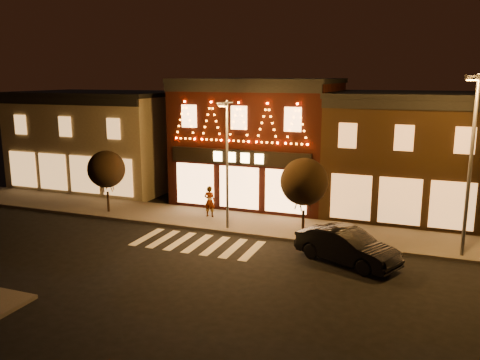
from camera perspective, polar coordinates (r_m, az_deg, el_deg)
The scene contains 11 objects.
ground at distance 22.41m, azimuth -9.45°, elevation -10.41°, with size 120.00×120.00×0.00m, color black.
sidewalk_far at distance 28.47m, azimuth 2.24°, elevation -5.19°, with size 44.00×4.00×0.15m, color #47423D.
building_left at distance 39.92m, azimuth -15.69°, elevation 4.59°, with size 12.20×8.28×7.30m.
building_pulp at distance 33.79m, azimuth 2.34°, elevation 4.63°, with size 10.20×8.34×8.30m.
building_right_a at distance 32.15m, azimuth 18.62°, elevation 2.91°, with size 9.20×8.28×7.50m.
streetlamp_mid at distance 26.52m, azimuth -1.57°, elevation 2.88°, with size 0.64×1.61×7.05m.
streetlamp_right at distance 24.45m, azimuth 25.11°, elevation 2.89°, with size 0.75×1.93×8.41m.
tree_left at distance 31.41m, azimuth -15.19°, elevation 1.21°, with size 2.30×2.30×3.84m.
tree_right at distance 25.85m, azimuth 7.43°, elevation -0.21°, with size 2.49×2.49×4.16m.
dark_sedan at distance 23.33m, azimuth 12.25°, elevation -7.49°, with size 1.71×4.89×1.61m, color black.
pedestrian at distance 29.64m, azimuth -3.53°, elevation -2.47°, with size 0.69×0.45×1.89m, color gray.
Camera 1 is at (10.68, -17.79, 8.45)m, focal length 36.92 mm.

